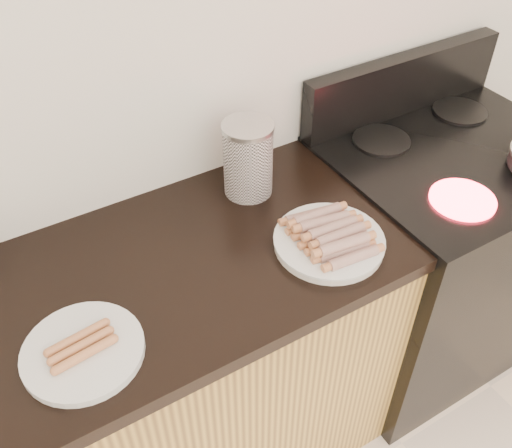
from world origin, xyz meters
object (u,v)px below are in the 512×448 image
side_plate (83,351)px  canister (248,159)px  main_plate (329,243)px  stove (430,257)px

side_plate → canister: (0.58, 0.30, 0.10)m
main_plate → side_plate: (-0.64, -0.00, -0.00)m
main_plate → canister: bearing=101.5°
stove → canister: (-0.64, 0.18, 0.55)m
main_plate → side_plate: same height
side_plate → canister: canister is taller
side_plate → canister: bearing=27.5°
canister → main_plate: bearing=-78.5°
stove → side_plate: (-1.22, -0.12, 0.45)m
side_plate → canister: 0.66m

